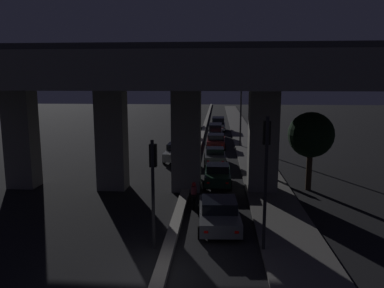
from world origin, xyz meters
TOP-DOWN VIEW (x-y plane):
  - ground_plane at (0.00, 0.00)m, footprint 200.00×200.00m
  - median_divider at (0.00, 35.00)m, footprint 0.51×126.00m
  - sidewalk_right at (5.33, 28.00)m, footprint 2.91×126.00m
  - elevated_overpass at (-0.28, 11.13)m, footprint 26.06×12.65m
  - traffic_light_left_of_median at (-0.65, 2.42)m, footprint 0.30×0.49m
  - traffic_light_right_of_median at (3.97, 2.41)m, footprint 0.30×0.49m
  - street_lamp at (4.11, 27.61)m, footprint 2.40×0.32m
  - car_grey_lead at (2.11, 4.91)m, footprint 2.22×4.50m
  - car_dark_green_second at (2.04, 12.36)m, footprint 1.86×3.98m
  - car_grey_third at (1.80, 18.85)m, footprint 1.95×4.06m
  - car_dark_red_fourth at (1.85, 26.63)m, footprint 2.04×4.42m
  - car_silver_fifth at (1.74, 33.48)m, footprint 1.91×4.61m
  - car_silver_sixth at (2.06, 40.53)m, footprint 2.05×4.60m
  - car_silver_lead_oncoming at (-1.68, 20.14)m, footprint 2.00×4.70m
  - car_dark_blue_second_oncoming at (-1.94, 33.13)m, footprint 2.01×4.62m
  - car_white_third_oncoming at (-1.74, 43.67)m, footprint 1.93×4.25m
  - motorcycle_black_filtering_near at (0.70, 7.95)m, footprint 0.34×1.85m
  - motorcycle_blue_filtering_mid at (0.54, 13.58)m, footprint 0.33×1.84m
  - pedestrian_on_sidewalk at (5.94, 13.96)m, footprint 0.38×0.38m
  - roadside_tree_kerbside_near at (7.98, 11.63)m, footprint 2.93×2.93m

SIDE VIEW (x-z plane):
  - ground_plane at x=0.00m, z-range 0.00..0.00m
  - sidewalk_right at x=5.33m, z-range 0.00..0.13m
  - median_divider at x=0.00m, z-range 0.00..0.27m
  - motorcycle_black_filtering_near at x=0.70m, z-range -0.10..1.29m
  - motorcycle_blue_filtering_mid at x=0.54m, z-range -0.10..1.32m
  - car_dark_blue_second_oncoming at x=-1.94m, z-range 0.02..1.40m
  - car_grey_lead at x=2.11m, z-range 0.00..1.44m
  - car_grey_third at x=1.80m, z-range 0.02..1.46m
  - car_dark_green_second at x=2.04m, z-range 0.01..1.49m
  - car_silver_lead_oncoming at x=-1.68m, z-range 0.00..1.53m
  - car_dark_red_fourth at x=1.85m, z-range 0.01..1.53m
  - car_white_third_oncoming at x=-1.74m, z-range 0.03..1.74m
  - pedestrian_on_sidewalk at x=5.94m, z-range 0.12..1.69m
  - car_silver_fifth at x=1.74m, z-range 0.05..1.85m
  - car_silver_sixth at x=2.06m, z-range 0.04..1.97m
  - traffic_light_left_of_median at x=-0.65m, z-range 0.86..5.55m
  - roadside_tree_kerbside_near at x=7.98m, z-range 1.07..6.19m
  - traffic_light_right_of_median at x=3.97m, z-range 1.01..6.71m
  - street_lamp at x=4.11m, z-range 0.75..8.88m
  - elevated_overpass at x=-0.28m, z-range 2.44..11.87m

